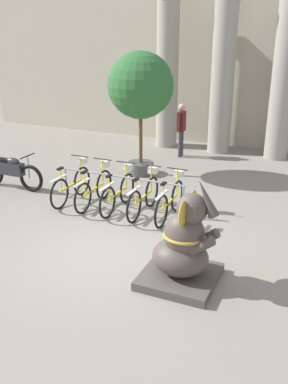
% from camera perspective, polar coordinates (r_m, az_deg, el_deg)
% --- Properties ---
extents(ground_plane, '(60.00, 60.00, 0.00)m').
position_cam_1_polar(ground_plane, '(8.09, -4.09, -7.90)').
color(ground_plane, gray).
extents(building_facade, '(20.00, 0.20, 6.00)m').
position_cam_1_polar(building_facade, '(15.23, 11.54, 17.24)').
color(building_facade, '#BCB29E').
rests_on(building_facade, ground_plane).
extents(column_left, '(0.91, 0.91, 5.16)m').
position_cam_1_polar(column_left, '(14.85, 3.15, 16.06)').
color(column_left, gray).
rests_on(column_left, ground_plane).
extents(column_middle, '(0.91, 0.91, 5.16)m').
position_cam_1_polar(column_middle, '(14.29, 10.48, 15.56)').
color(column_middle, gray).
rests_on(column_middle, ground_plane).
extents(column_right, '(0.91, 0.91, 5.16)m').
position_cam_1_polar(column_right, '(13.96, 18.24, 14.77)').
color(column_right, gray).
rests_on(column_right, ground_plane).
extents(bike_rack, '(3.10, 0.05, 0.77)m').
position_cam_1_polar(bike_rack, '(9.77, -3.09, 1.15)').
color(bike_rack, gray).
rests_on(bike_rack, ground_plane).
extents(bicycle_0, '(0.48, 1.69, 1.03)m').
position_cam_1_polar(bicycle_0, '(10.32, -9.61, 0.99)').
color(bicycle_0, black).
rests_on(bicycle_0, ground_plane).
extents(bicycle_1, '(0.48, 1.69, 1.03)m').
position_cam_1_polar(bicycle_1, '(10.00, -6.63, 0.49)').
color(bicycle_1, black).
rests_on(bicycle_1, ground_plane).
extents(bicycle_2, '(0.48, 1.69, 1.03)m').
position_cam_1_polar(bicycle_2, '(9.71, -3.45, -0.04)').
color(bicycle_2, black).
rests_on(bicycle_2, ground_plane).
extents(bicycle_3, '(0.48, 1.69, 1.03)m').
position_cam_1_polar(bicycle_3, '(9.47, -0.02, -0.55)').
color(bicycle_3, black).
rests_on(bicycle_3, ground_plane).
extents(bicycle_4, '(0.48, 1.69, 1.03)m').
position_cam_1_polar(bicycle_4, '(9.26, 3.51, -1.13)').
color(bicycle_4, black).
rests_on(bicycle_4, ground_plane).
extents(elephant_statue, '(1.20, 1.20, 1.84)m').
position_cam_1_polar(elephant_statue, '(6.92, 5.27, -7.40)').
color(elephant_statue, '#4C4742').
rests_on(elephant_statue, ground_plane).
extents(motorcycle, '(1.97, 0.55, 0.95)m').
position_cam_1_polar(motorcycle, '(11.52, -17.30, 2.68)').
color(motorcycle, black).
rests_on(motorcycle, ground_plane).
extents(person_pedestrian, '(0.23, 0.47, 1.70)m').
position_cam_1_polar(person_pedestrian, '(13.74, 5.01, 8.86)').
color(person_pedestrian, '#383342').
rests_on(person_pedestrian, ground_plane).
extents(potted_tree, '(1.78, 1.78, 3.37)m').
position_cam_1_polar(potted_tree, '(11.73, -0.47, 13.68)').
color(potted_tree, '#4C4C4C').
rests_on(potted_tree, ground_plane).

